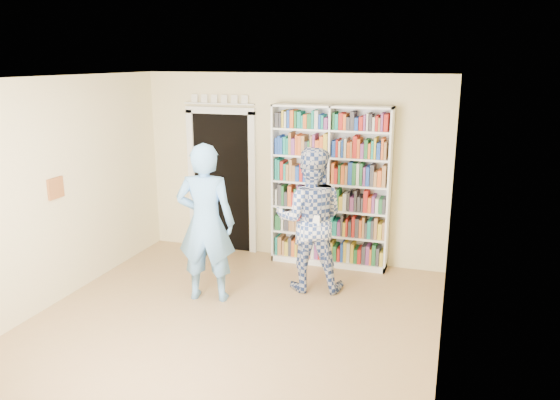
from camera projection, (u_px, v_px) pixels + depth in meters
name	position (u px, v px, depth m)	size (l,w,h in m)	color
floor	(225.00, 331.00, 5.97)	(5.00, 5.00, 0.00)	#A57C4F
ceiling	(217.00, 79.00, 5.29)	(5.00, 5.00, 0.00)	white
wall_back	(292.00, 168.00, 7.93)	(4.50, 4.50, 0.00)	beige
wall_left	(43.00, 196.00, 6.30)	(5.00, 5.00, 0.00)	beige
wall_right	(448.00, 233.00, 4.95)	(5.00, 5.00, 0.00)	beige
bookshelf	(330.00, 186.00, 7.65)	(1.66, 0.31, 2.28)	white
doorway	(222.00, 175.00, 8.28)	(1.10, 0.08, 2.43)	black
wall_art	(56.00, 188.00, 6.47)	(0.03, 0.25, 0.25)	maroon
man_blue	(206.00, 223.00, 6.56)	(0.71, 0.47, 1.95)	#69A8E9
man_plaid	(310.00, 220.00, 6.87)	(0.90, 0.70, 1.85)	navy
paper_sheet	(312.00, 226.00, 6.62)	(0.19, 0.01, 0.27)	white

